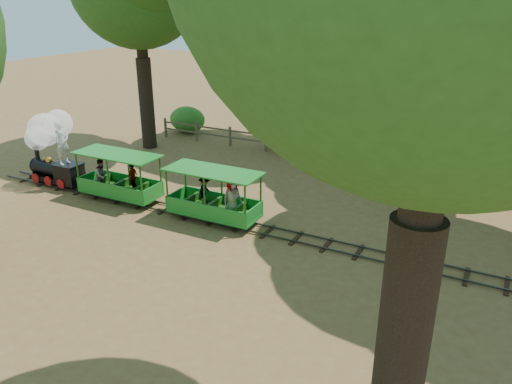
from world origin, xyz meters
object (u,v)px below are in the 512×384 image
at_px(locomotive, 50,142).
at_px(carriage_front, 118,181).
at_px(fence, 324,148).
at_px(carriage_rear, 216,199).

xyz_separation_m(locomotive, carriage_front, (3.38, -0.08, -1.02)).
xyz_separation_m(carriage_front, fence, (5.16, 8.02, -0.17)).
xyz_separation_m(carriage_rear, fence, (0.94, 7.97, -0.20)).
bearing_deg(fence, carriage_rear, -96.75).
bearing_deg(fence, carriage_front, -122.77).
distance_m(carriage_front, carriage_rear, 4.22).
bearing_deg(locomotive, fence, 42.88).
height_order(carriage_front, fence, carriage_front).
distance_m(carriage_rear, fence, 8.03).
bearing_deg(carriage_rear, locomotive, 179.73).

